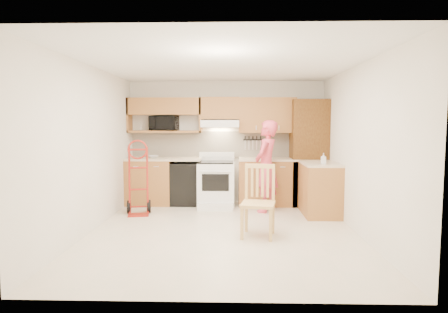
{
  "coord_description": "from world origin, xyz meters",
  "views": [
    {
      "loc": [
        0.17,
        -5.55,
        1.63
      ],
      "look_at": [
        0.0,
        0.5,
        1.1
      ],
      "focal_mm": 30.08,
      "sensor_mm": 36.0,
      "label": 1
    }
  ],
  "objects_px": {
    "dining_chair": "(258,201)",
    "microwave": "(164,123)",
    "hand_truck": "(138,181)",
    "range": "(216,180)",
    "person": "(266,166)"
  },
  "relations": [
    {
      "from": "dining_chair",
      "to": "microwave",
      "type": "bearing_deg",
      "value": 138.11
    },
    {
      "from": "hand_truck",
      "to": "dining_chair",
      "type": "height_order",
      "value": "hand_truck"
    },
    {
      "from": "microwave",
      "to": "range",
      "type": "xyz_separation_m",
      "value": [
        1.08,
        -0.36,
        -1.12
      ]
    },
    {
      "from": "microwave",
      "to": "person",
      "type": "xyz_separation_m",
      "value": [
        2.03,
        -0.74,
        -0.8
      ]
    },
    {
      "from": "microwave",
      "to": "dining_chair",
      "type": "height_order",
      "value": "microwave"
    },
    {
      "from": "person",
      "to": "dining_chair",
      "type": "height_order",
      "value": "person"
    },
    {
      "from": "microwave",
      "to": "range",
      "type": "bearing_deg",
      "value": -12.56
    },
    {
      "from": "person",
      "to": "hand_truck",
      "type": "bearing_deg",
      "value": -57.67
    },
    {
      "from": "range",
      "to": "hand_truck",
      "type": "distance_m",
      "value": 1.53
    },
    {
      "from": "range",
      "to": "dining_chair",
      "type": "distance_m",
      "value": 2.08
    },
    {
      "from": "dining_chair",
      "to": "range",
      "type": "bearing_deg",
      "value": 120.25
    },
    {
      "from": "person",
      "to": "dining_chair",
      "type": "distance_m",
      "value": 1.63
    },
    {
      "from": "person",
      "to": "hand_truck",
      "type": "distance_m",
      "value": 2.35
    },
    {
      "from": "microwave",
      "to": "range",
      "type": "height_order",
      "value": "microwave"
    },
    {
      "from": "microwave",
      "to": "dining_chair",
      "type": "xyz_separation_m",
      "value": [
        1.78,
        -2.31,
        -1.12
      ]
    }
  ]
}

